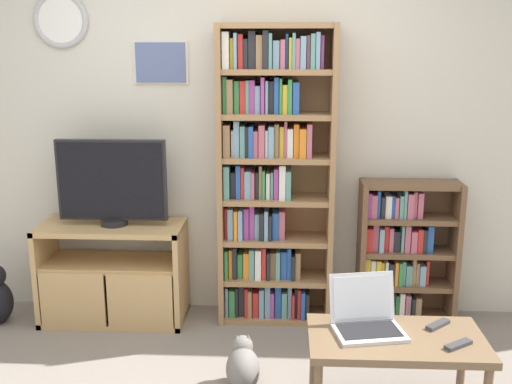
{
  "coord_description": "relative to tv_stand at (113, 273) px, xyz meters",
  "views": [
    {
      "loc": [
        0.35,
        -2.49,
        1.88
      ],
      "look_at": [
        0.18,
        0.89,
        1.05
      ],
      "focal_mm": 42.0,
      "sensor_mm": 36.0,
      "label": 1
    }
  ],
  "objects": [
    {
      "name": "laptop",
      "position": [
        1.61,
        -0.97,
        0.17
      ],
      "size": [
        0.4,
        0.36,
        0.27
      ],
      "rotation": [
        0.0,
        0.0,
        0.19
      ],
      "color": "silver",
      "rests_on": "coffee_table"
    },
    {
      "name": "remote_near_laptop",
      "position": [
        2.04,
        -1.14,
        0.11
      ],
      "size": [
        0.16,
        0.13,
        0.02
      ],
      "rotation": [
        0.0,
        0.0,
        5.32
      ],
      "color": "#38383A",
      "rests_on": "coffee_table"
    },
    {
      "name": "wall_back",
      "position": [
        0.83,
        0.29,
        0.96
      ],
      "size": [
        7.0,
        0.09,
        2.6
      ],
      "color": "beige",
      "rests_on": "ground_plane"
    },
    {
      "name": "bookshelf_short",
      "position": [
        2.0,
        0.13,
        0.14
      ],
      "size": [
        0.67,
        0.25,
        0.99
      ],
      "color": "brown",
      "rests_on": "ground_plane"
    },
    {
      "name": "coffee_table",
      "position": [
        1.76,
        -1.04,
        0.05
      ],
      "size": [
        0.89,
        0.49,
        0.45
      ],
      "color": "brown",
      "rests_on": "ground_plane"
    },
    {
      "name": "television",
      "position": [
        0.03,
        0.01,
        0.64
      ],
      "size": [
        0.74,
        0.18,
        0.59
      ],
      "color": "black",
      "rests_on": "tv_stand"
    },
    {
      "name": "cat",
      "position": [
        0.96,
        -0.82,
        -0.22
      ],
      "size": [
        0.25,
        0.46,
        0.29
      ],
      "rotation": [
        0.0,
        0.0,
        0.1
      ],
      "color": "slate",
      "rests_on": "ground_plane"
    },
    {
      "name": "remote_far_from_laptop",
      "position": [
        2.0,
        -0.92,
        0.11
      ],
      "size": [
        0.15,
        0.14,
        0.02
      ],
      "rotation": [
        0.0,
        0.0,
        2.3
      ],
      "color": "#38383A",
      "rests_on": "coffee_table"
    },
    {
      "name": "bookshelf_tall",
      "position": [
        1.08,
        0.1,
        0.67
      ],
      "size": [
        0.77,
        0.31,
        2.02
      ],
      "color": "#9E754C",
      "rests_on": "ground_plane"
    },
    {
      "name": "tv_stand",
      "position": [
        0.0,
        0.0,
        0.0
      ],
      "size": [
        0.99,
        0.44,
        0.69
      ],
      "color": "tan",
      "rests_on": "ground_plane"
    }
  ]
}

